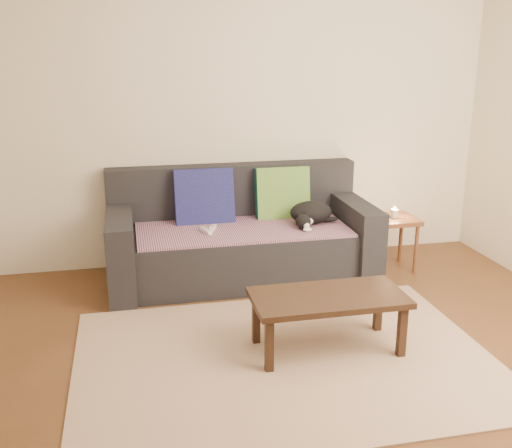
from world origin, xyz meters
name	(u,v)px	position (x,y,z in m)	size (l,w,h in m)	color
ground	(292,373)	(0.00, 0.00, 0.00)	(4.50, 4.50, 0.00)	brown
back_wall	(230,111)	(0.00, 2.00, 1.30)	(4.50, 0.04, 2.60)	beige
sofa	(240,240)	(0.00, 1.57, 0.31)	(2.10, 0.94, 0.87)	#232328
throw_blanket	(242,229)	(0.00, 1.48, 0.43)	(1.66, 0.74, 0.02)	#402444
cushion_navy	(204,198)	(-0.27, 1.74, 0.63)	(0.48, 0.12, 0.48)	#131552
cushion_green	(282,194)	(0.39, 1.74, 0.63)	(0.45, 0.11, 0.45)	#0A453D
cat	(311,213)	(0.56, 1.47, 0.53)	(0.43, 0.41, 0.18)	black
wii_remote_a	(206,231)	(-0.30, 1.41, 0.46)	(0.15, 0.04, 0.03)	white
wii_remote_b	(212,229)	(-0.25, 1.46, 0.46)	(0.15, 0.04, 0.03)	white
side_table	(394,227)	(1.28, 1.46, 0.37)	(0.36, 0.36, 0.45)	brown
candle	(394,213)	(1.28, 1.46, 0.49)	(0.06, 0.06, 0.09)	beige
rug	(285,359)	(0.00, 0.15, 0.01)	(2.50, 1.80, 0.01)	tan
coffee_table	(328,302)	(0.29, 0.21, 0.33)	(0.94, 0.47, 0.37)	black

